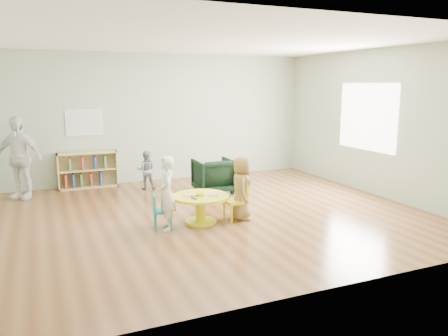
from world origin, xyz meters
name	(u,v)px	position (x,y,z in m)	size (l,w,h in m)	color
room	(208,100)	(0.01, 0.00, 1.89)	(7.10, 7.00, 2.80)	brown
activity_table	(201,204)	(-0.26, -0.35, 0.31)	(0.89, 0.89, 0.49)	yellow
kid_chair_left	(160,210)	(-0.91, -0.33, 0.28)	(0.32, 0.32, 0.51)	teal
kid_chair_right	(237,200)	(0.34, -0.41, 0.32)	(0.34, 0.34, 0.60)	yellow
bookshelf	(87,170)	(-1.61, 2.86, 0.37)	(1.20, 0.30, 0.75)	tan
alphabet_poster	(84,123)	(-1.60, 2.98, 1.35)	(0.74, 0.01, 0.54)	white
armchair	(214,176)	(0.65, 1.39, 0.34)	(0.73, 0.75, 0.68)	black
child_left	(166,193)	(-0.83, -0.44, 0.55)	(0.40, 0.26, 1.10)	white
child_right	(242,188)	(0.40, -0.43, 0.51)	(0.50, 0.32, 1.02)	gold
toddler	(146,170)	(-0.51, 2.21, 0.40)	(0.39, 0.30, 0.79)	#1B2643
adult_caretaker	(19,158)	(-2.87, 2.39, 0.78)	(0.92, 0.38, 1.56)	white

